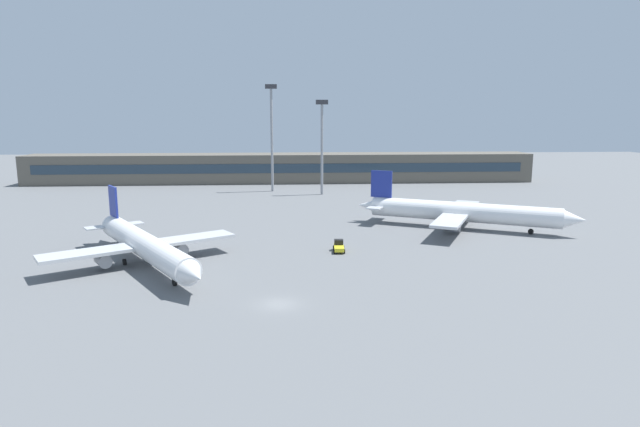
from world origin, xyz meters
TOP-DOWN VIEW (x-y plane):
  - ground_plane at (0.00, 40.00)m, footprint 400.00×400.00m
  - terminal_building at (0.00, 111.81)m, footprint 157.78×12.13m
  - airplane_near at (-19.10, 17.00)m, footprint 25.58×35.03m
  - airplane_mid at (34.35, 38.73)m, footprint 38.60×27.94m
  - baggage_tug_yellow at (9.20, 23.30)m, footprint 1.98×3.68m
  - floodlight_tower_west at (-2.75, 91.34)m, footprint 3.20×0.80m
  - floodlight_tower_east at (10.66, 84.29)m, footprint 3.20×0.80m

SIDE VIEW (x-z plane):
  - ground_plane at x=0.00m, z-range 0.00..0.00m
  - baggage_tug_yellow at x=9.20m, z-range -0.08..1.67m
  - airplane_near at x=-19.10m, z-range -1.91..7.87m
  - airplane_mid at x=34.35m, z-range -2.02..8.32m
  - terminal_building at x=0.00m, z-range 0.00..9.00m
  - floodlight_tower_east at x=10.66m, z-range 2.01..27.03m
  - floodlight_tower_west at x=-2.75m, z-range 2.07..31.40m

